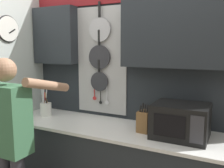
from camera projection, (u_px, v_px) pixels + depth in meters
The scene contains 5 objects.
back_wall_unit at pixel (124, 68), 2.66m from camera, with size 2.82×0.20×2.47m.
microwave at pixel (181, 121), 2.17m from camera, with size 0.47×0.39×0.30m.
knife_block at pixel (145, 121), 2.33m from camera, with size 0.12×0.16×0.28m.
utensil_crock at pixel (46, 108), 2.87m from camera, with size 0.13×0.13×0.35m.
person at pixel (10, 134), 2.17m from camera, with size 0.54×0.64×1.63m.
Camera 1 is at (1.12, -2.13, 1.72)m, focal length 40.00 mm.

